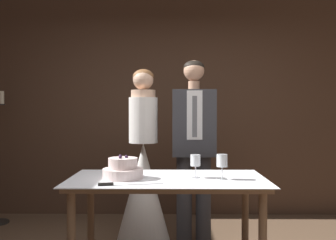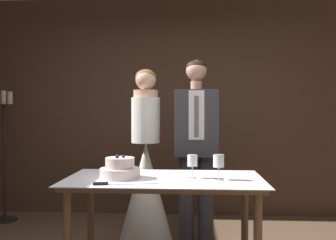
{
  "view_description": "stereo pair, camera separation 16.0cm",
  "coord_description": "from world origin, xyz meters",
  "px_view_note": "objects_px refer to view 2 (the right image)",
  "views": [
    {
      "loc": [
        0.02,
        -2.37,
        1.29
      ],
      "look_at": [
        -0.02,
        0.81,
        1.22
      ],
      "focal_mm": 40.0,
      "sensor_mm": 36.0,
      "label": 1
    },
    {
      "loc": [
        0.18,
        -2.37,
        1.29
      ],
      "look_at": [
        -0.02,
        0.81,
        1.22
      ],
      "focal_mm": 40.0,
      "sensor_mm": 36.0,
      "label": 2
    }
  ],
  "objects_px": {
    "tiered_cake": "(120,169)",
    "cake_knife": "(113,184)",
    "wine_glass_middle": "(192,162)",
    "bride": "(146,179)",
    "candle_stand": "(4,154)",
    "wine_glass_near": "(219,162)",
    "groom": "(196,142)",
    "cake_table": "(164,191)"
  },
  "relations": [
    {
      "from": "wine_glass_middle",
      "to": "bride",
      "type": "distance_m",
      "value": 1.06
    },
    {
      "from": "groom",
      "to": "tiered_cake",
      "type": "bearing_deg",
      "value": -120.86
    },
    {
      "from": "cake_table",
      "to": "wine_glass_middle",
      "type": "height_order",
      "value": "wine_glass_middle"
    },
    {
      "from": "tiered_cake",
      "to": "candle_stand",
      "type": "height_order",
      "value": "candle_stand"
    },
    {
      "from": "wine_glass_near",
      "to": "groom",
      "type": "xyz_separation_m",
      "value": [
        -0.14,
        0.98,
        0.07
      ]
    },
    {
      "from": "bride",
      "to": "candle_stand",
      "type": "bearing_deg",
      "value": 160.22
    },
    {
      "from": "wine_glass_near",
      "to": "tiered_cake",
      "type": "bearing_deg",
      "value": 177.88
    },
    {
      "from": "candle_stand",
      "to": "bride",
      "type": "bearing_deg",
      "value": -19.78
    },
    {
      "from": "wine_glass_middle",
      "to": "groom",
      "type": "bearing_deg",
      "value": 87.43
    },
    {
      "from": "tiered_cake",
      "to": "bride",
      "type": "relative_size",
      "value": 0.17
    },
    {
      "from": "candle_stand",
      "to": "groom",
      "type": "bearing_deg",
      "value": -15.69
    },
    {
      "from": "cake_knife",
      "to": "wine_glass_middle",
      "type": "xyz_separation_m",
      "value": [
        0.52,
        0.28,
        0.11
      ]
    },
    {
      "from": "bride",
      "to": "groom",
      "type": "bearing_deg",
      "value": -0.06
    },
    {
      "from": "cake_table",
      "to": "tiered_cake",
      "type": "height_order",
      "value": "tiered_cake"
    },
    {
      "from": "wine_glass_middle",
      "to": "bride",
      "type": "bearing_deg",
      "value": 116.31
    },
    {
      "from": "cake_knife",
      "to": "bride",
      "type": "height_order",
      "value": "bride"
    },
    {
      "from": "tiered_cake",
      "to": "cake_knife",
      "type": "relative_size",
      "value": 0.68
    },
    {
      "from": "cake_knife",
      "to": "wine_glass_middle",
      "type": "distance_m",
      "value": 0.61
    },
    {
      "from": "tiered_cake",
      "to": "cake_knife",
      "type": "height_order",
      "value": "tiered_cake"
    },
    {
      "from": "tiered_cake",
      "to": "cake_knife",
      "type": "bearing_deg",
      "value": -89.54
    },
    {
      "from": "groom",
      "to": "wine_glass_near",
      "type": "bearing_deg",
      "value": -81.56
    },
    {
      "from": "cake_table",
      "to": "wine_glass_near",
      "type": "height_order",
      "value": "wine_glass_near"
    },
    {
      "from": "wine_glass_near",
      "to": "wine_glass_middle",
      "type": "xyz_separation_m",
      "value": [
        -0.19,
        0.06,
        -0.01
      ]
    },
    {
      "from": "cake_table",
      "to": "wine_glass_middle",
      "type": "xyz_separation_m",
      "value": [
        0.21,
        0.0,
        0.22
      ]
    },
    {
      "from": "cake_knife",
      "to": "candle_stand",
      "type": "bearing_deg",
      "value": 121.15
    },
    {
      "from": "wine_glass_middle",
      "to": "candle_stand",
      "type": "bearing_deg",
      "value": 144.97
    },
    {
      "from": "wine_glass_near",
      "to": "bride",
      "type": "relative_size",
      "value": 0.11
    },
    {
      "from": "tiered_cake",
      "to": "wine_glass_near",
      "type": "distance_m",
      "value": 0.72
    },
    {
      "from": "cake_knife",
      "to": "bride",
      "type": "bearing_deg",
      "value": 75.17
    },
    {
      "from": "cake_knife",
      "to": "groom",
      "type": "relative_size",
      "value": 0.24
    },
    {
      "from": "groom",
      "to": "candle_stand",
      "type": "distance_m",
      "value": 2.34
    },
    {
      "from": "wine_glass_middle",
      "to": "candle_stand",
      "type": "xyz_separation_m",
      "value": [
        -2.21,
        1.55,
        -0.13
      ]
    },
    {
      "from": "tiered_cake",
      "to": "candle_stand",
      "type": "xyz_separation_m",
      "value": [
        -1.68,
        1.58,
        -0.08
      ]
    },
    {
      "from": "tiered_cake",
      "to": "groom",
      "type": "distance_m",
      "value": 1.11
    },
    {
      "from": "bride",
      "to": "candle_stand",
      "type": "xyz_separation_m",
      "value": [
        -1.75,
        0.63,
        0.17
      ]
    },
    {
      "from": "cake_table",
      "to": "tiered_cake",
      "type": "distance_m",
      "value": 0.36
    },
    {
      "from": "groom",
      "to": "candle_stand",
      "type": "height_order",
      "value": "groom"
    },
    {
      "from": "wine_glass_near",
      "to": "groom",
      "type": "height_order",
      "value": "groom"
    },
    {
      "from": "candle_stand",
      "to": "wine_glass_near",
      "type": "bearing_deg",
      "value": -33.9
    },
    {
      "from": "cake_knife",
      "to": "wine_glass_near",
      "type": "height_order",
      "value": "wine_glass_near"
    },
    {
      "from": "bride",
      "to": "candle_stand",
      "type": "height_order",
      "value": "bride"
    },
    {
      "from": "cake_table",
      "to": "groom",
      "type": "height_order",
      "value": "groom"
    }
  ]
}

